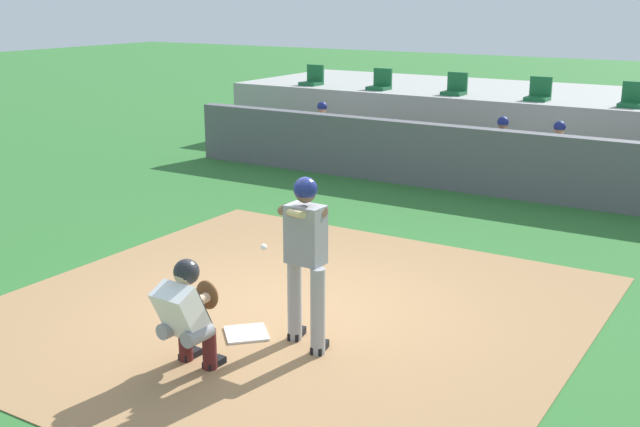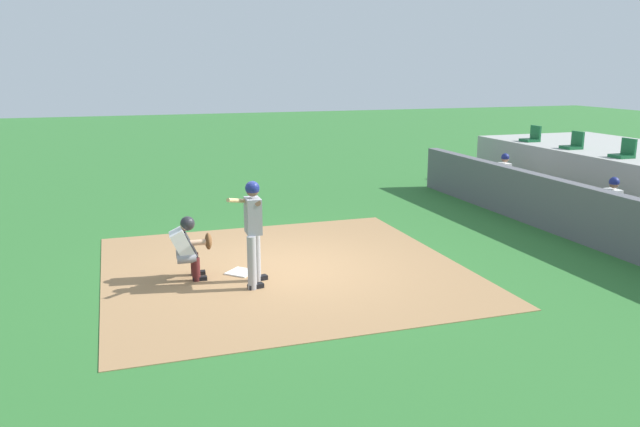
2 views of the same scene
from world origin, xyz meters
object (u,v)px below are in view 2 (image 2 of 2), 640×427
stadium_seat_0 (532,137)px  stadium_seat_1 (574,144)px  stadium_seat_2 (624,152)px  catcher_crouched (189,245)px  home_plate (241,272)px  batter_at_plate (253,226)px  dugout_player_0 (500,176)px  dugout_player_1 (607,205)px

stadium_seat_0 → stadium_seat_1: 1.86m
stadium_seat_2 → catcher_crouched: bearing=-80.5°
catcher_crouched → stadium_seat_2: 11.27m
catcher_crouched → stadium_seat_2: (-1.86, 11.08, 0.93)m
home_plate → catcher_crouched: bearing=-89.8°
stadium_seat_0 → stadium_seat_1: size_ratio=1.00×
batter_at_plate → dugout_player_0: bearing=120.9°
dugout_player_0 → stadium_seat_2: size_ratio=2.71×
batter_at_plate → dugout_player_0: size_ratio=1.39×
dugout_player_1 → stadium_seat_1: size_ratio=2.71×
catcher_crouched → stadium_seat_1: stadium_seat_1 is taller
stadium_seat_0 → stadium_seat_1: (1.86, 0.00, 0.00)m
catcher_crouched → stadium_seat_1: 11.72m
batter_at_plate → stadium_seat_2: size_ratio=3.76×
home_plate → stadium_seat_2: 10.46m
home_plate → batter_at_plate: 1.23m
catcher_crouched → dugout_player_1: size_ratio=1.26×
dugout_player_1 → stadium_seat_0: bearing=159.6°
stadium_seat_2 → dugout_player_1: bearing=-49.0°
stadium_seat_1 → catcher_crouched: bearing=-71.4°
batter_at_plate → dugout_player_1: size_ratio=1.39×
home_plate → stadium_seat_2: size_ratio=0.92×
home_plate → batter_at_plate: batter_at_plate is taller
batter_at_plate → dugout_player_1: (-0.78, 8.05, -0.36)m
dugout_player_1 → stadium_seat_1: 4.25m
catcher_crouched → dugout_player_1: bearing=90.6°
batter_at_plate → stadium_seat_2: (-2.55, 10.08, 0.50)m
dugout_player_1 → stadium_seat_0: (-5.48, 2.03, 0.86)m
home_plate → dugout_player_1: bearing=90.6°
stadium_seat_0 → stadium_seat_2: (3.71, 0.00, 0.00)m
stadium_seat_2 → dugout_player_0: bearing=-138.2°
batter_at_plate → dugout_player_1: batter_at_plate is taller
catcher_crouched → stadium_seat_1: (-3.72, 11.08, 0.93)m
home_plate → catcher_crouched: (0.00, -0.90, 0.59)m
home_plate → dugout_player_1: dugout_player_1 is taller
stadium_seat_0 → catcher_crouched: bearing=-63.3°
batter_at_plate → dugout_player_1: 8.09m
catcher_crouched → stadium_seat_2: stadium_seat_2 is taller
batter_at_plate → dugout_player_1: bearing=95.5°
stadium_seat_0 → stadium_seat_2: 3.71m
home_plate → dugout_player_1: 8.17m
stadium_seat_1 → stadium_seat_2: bearing=0.0°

